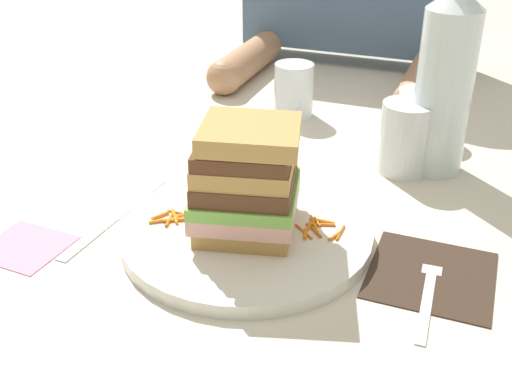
{
  "coord_description": "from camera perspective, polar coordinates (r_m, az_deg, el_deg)",
  "views": [
    {
      "loc": [
        0.22,
        -0.57,
        0.38
      ],
      "look_at": [
        -0.0,
        0.01,
        0.06
      ],
      "focal_mm": 44.34,
      "sensor_mm": 36.0,
      "label": 1
    }
  ],
  "objects": [
    {
      "name": "carrot_shred_1",
      "position": [
        0.72,
        -7.79,
        -3.24
      ],
      "size": [
        0.01,
        0.03,
        0.0
      ],
      "primitive_type": "cylinder",
      "rotation": [
        0.0,
        1.57,
        4.93
      ],
      "color": "orange",
      "rests_on": "main_plate"
    },
    {
      "name": "empty_tumbler_1",
      "position": [
        0.98,
        14.66,
        6.03
      ],
      "size": [
        0.07,
        0.07,
        0.07
      ],
      "primitive_type": "cylinder",
      "color": "silver",
      "rests_on": "ground_plane"
    },
    {
      "name": "carrot_shred_8",
      "position": [
        0.69,
        7.14,
        -4.75
      ],
      "size": [
        0.01,
        0.02,
        0.0
      ],
      "primitive_type": "cylinder",
      "rotation": [
        0.0,
        1.57,
        1.2
      ],
      "color": "orange",
      "rests_on": "main_plate"
    },
    {
      "name": "carrot_shred_11",
      "position": [
        0.69,
        4.34,
        -4.39
      ],
      "size": [
        0.03,
        0.02,
        0.0
      ],
      "primitive_type": "cylinder",
      "rotation": [
        0.0,
        1.57,
        2.44
      ],
      "color": "orange",
      "rests_on": "main_plate"
    },
    {
      "name": "water_bottle",
      "position": [
        0.85,
        16.7,
        8.95
      ],
      "size": [
        0.07,
        0.07,
        0.29
      ],
      "color": "silver",
      "rests_on": "ground_plane"
    },
    {
      "name": "carrot_shred_16",
      "position": [
        0.69,
        5.47,
        -4.43
      ],
      "size": [
        0.02,
        0.02,
        0.0
      ],
      "primitive_type": "cylinder",
      "rotation": [
        0.0,
        1.57,
        5.5
      ],
      "color": "orange",
      "rests_on": "main_plate"
    },
    {
      "name": "carrot_shred_0",
      "position": [
        0.72,
        -8.64,
        -2.92
      ],
      "size": [
        0.01,
        0.02,
        0.0
      ],
      "primitive_type": "cylinder",
      "rotation": [
        0.0,
        1.57,
        1.06
      ],
      "color": "orange",
      "rests_on": "main_plate"
    },
    {
      "name": "ground_plane",
      "position": [
        0.73,
        -0.18,
        -4.12
      ],
      "size": [
        3.0,
        3.0,
        0.0
      ],
      "primitive_type": "plane",
      "color": "beige"
    },
    {
      "name": "main_plate",
      "position": [
        0.7,
        -0.88,
        -4.51
      ],
      "size": [
        0.28,
        0.28,
        0.02
      ],
      "primitive_type": "cylinder",
      "color": "white",
      "rests_on": "ground_plane"
    },
    {
      "name": "carrot_shred_12",
      "position": [
        0.69,
        4.45,
        -4.62
      ],
      "size": [
        0.01,
        0.02,
        0.0
      ],
      "primitive_type": "cylinder",
      "rotation": [
        0.0,
        1.57,
        1.84
      ],
      "color": "orange",
      "rests_on": "main_plate"
    },
    {
      "name": "juice_glass",
      "position": [
        0.86,
        13.29,
        3.79
      ],
      "size": [
        0.07,
        0.07,
        0.1
      ],
      "color": "white",
      "rests_on": "ground_plane"
    },
    {
      "name": "carrot_shred_13",
      "position": [
        0.71,
        5.98,
        -3.4
      ],
      "size": [
        0.03,
        0.0,
        0.0
      ],
      "primitive_type": "cylinder",
      "rotation": [
        0.0,
        1.57,
        6.26
      ],
      "color": "orange",
      "rests_on": "main_plate"
    },
    {
      "name": "sandwich",
      "position": [
        0.67,
        -0.86,
        0.37
      ],
      "size": [
        0.13,
        0.14,
        0.13
      ],
      "color": "tan",
      "rests_on": "main_plate"
    },
    {
      "name": "empty_tumbler_0",
      "position": [
        1.03,
        3.43,
        8.38
      ],
      "size": [
        0.06,
        0.06,
        0.09
      ],
      "primitive_type": "cylinder",
      "color": "silver",
      "rests_on": "ground_plane"
    },
    {
      "name": "carrot_shred_9",
      "position": [
        0.71,
        5.54,
        -3.49
      ],
      "size": [
        0.01,
        0.02,
        0.0
      ],
      "primitive_type": "cylinder",
      "rotation": [
        0.0,
        1.57,
        5.31
      ],
      "color": "orange",
      "rests_on": "main_plate"
    },
    {
      "name": "carrot_shred_10",
      "position": [
        0.69,
        7.64,
        -4.43
      ],
      "size": [
        0.0,
        0.03,
        0.0
      ],
      "primitive_type": "cylinder",
      "rotation": [
        0.0,
        1.57,
        1.55
      ],
      "color": "orange",
      "rests_on": "main_plate"
    },
    {
      "name": "carrot_shred_6",
      "position": [
        0.72,
        -6.28,
        -2.79
      ],
      "size": [
        0.02,
        0.02,
        0.0
      ],
      "primitive_type": "cylinder",
      "rotation": [
        0.0,
        1.57,
        0.9
      ],
      "color": "orange",
      "rests_on": "main_plate"
    },
    {
      "name": "carrot_shred_7",
      "position": [
        0.72,
        -7.33,
        -3.0
      ],
      "size": [
        0.02,
        0.03,
        0.0
      ],
      "primitive_type": "cylinder",
      "rotation": [
        0.0,
        1.57,
        2.19
      ],
      "color": "orange",
      "rests_on": "main_plate"
    },
    {
      "name": "napkin_pink",
      "position": [
        0.74,
        -20.12,
        -5.37
      ],
      "size": [
        0.09,
        0.09,
        0.0
      ],
      "primitive_type": "cube",
      "rotation": [
        0.0,
        0.0,
        -0.06
      ],
      "color": "pink",
      "rests_on": "ground_plane"
    },
    {
      "name": "knife",
      "position": [
        0.76,
        -12.86,
        -3.15
      ],
      "size": [
        0.02,
        0.2,
        0.0
      ],
      "color": "silver",
      "rests_on": "ground_plane"
    },
    {
      "name": "fork",
      "position": [
        0.65,
        15.39,
        -8.81
      ],
      "size": [
        0.02,
        0.17,
        0.0
      ],
      "color": "silver",
      "rests_on": "napkin_dark"
    },
    {
      "name": "carrot_shred_4",
      "position": [
        0.71,
        -7.01,
        -3.33
      ],
      "size": [
        0.03,
        0.02,
        0.0
      ],
      "primitive_type": "cylinder",
      "rotation": [
        0.0,
        1.57,
        0.54
      ],
      "color": "orange",
      "rests_on": "main_plate"
    },
    {
      "name": "carrot_shred_2",
      "position": [
        0.73,
        -7.11,
        -2.64
      ],
      "size": [
        0.02,
        0.0,
        0.0
      ],
      "primitive_type": "cylinder",
      "rotation": [
        0.0,
        1.57,
        6.28
      ],
      "color": "orange",
      "rests_on": "main_plate"
    },
    {
      "name": "carrot_shred_17",
      "position": [
        0.7,
        5.82,
        -3.75
      ],
      "size": [
        0.03,
        0.01,
        0.0
      ],
      "primitive_type": "cylinder",
      "rotation": [
        0.0,
        1.57,
        3.45
      ],
      "color": "orange",
      "rests_on": "main_plate"
    },
    {
      "name": "carrot_shred_15",
      "position": [
        0.7,
        5.28,
        -3.7
      ],
      "size": [
        0.02,
        0.03,
        0.0
      ],
      "primitive_type": "cylinder",
      "rotation": [
        0.0,
        1.57,
        2.07
      ],
      "color": "orange",
      "rests_on": "main_plate"
    },
    {
      "name": "carrot_shred_14",
      "position": [
        0.7,
        4.88,
        -3.74
      ],
      "size": [
        0.0,
        0.02,
        0.0
      ],
      "primitive_type": "cylinder",
      "rotation": [
        0.0,
        1.57,
        1.56
      ],
      "color": "orange",
      "rests_on": "main_plate"
    },
    {
      "name": "napkin_dark",
      "position": [
        0.67,
        15.53,
        -7.93
      ],
      "size": [
        0.12,
        0.13,
        0.0
      ],
      "primitive_type": "cube",
      "rotation": [
        0.0,
        0.0,
        -0.01
      ],
      "color": "#38281E",
      "rests_on": "ground_plane"
    },
    {
      "name": "carrot_shred_3",
      "position": [
        0.72,
        -6.22,
        -3.08
      ],
      "size": [
        0.02,
        0.02,
        0.0
      ],
      "primitive_type": "cylinder",
      "rotation": [
        0.0,
        1.57,
        0.87
      ],
      "color": "orange",
      "rests_on": "main_plate"
    },
    {
      "name": "carrot_shred_5",
      "position": [
        0.72,
        -8.34,
        -3.35
      ],
      "size": [
        0.03,
        0.02,
        0.0
      ],
      "primitive_type": "cylinder",
      "rotation": [
        0.0,
        1.57,
        0.65
      ],
      "color": "orange",
      "rests_on": "main_plate"
    }
  ]
}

